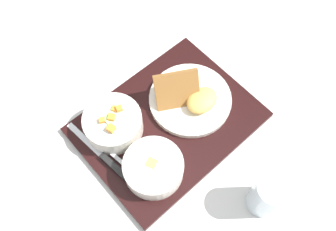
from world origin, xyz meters
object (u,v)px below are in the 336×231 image
Objects in this scene: bowl_salad at (113,123)px; plate_main at (190,99)px; bowl_soup at (153,167)px; spoon at (105,147)px; knife at (107,160)px; glass_water at (267,196)px.

bowl_salad is 0.67× the size of plate_main.
spoon is at bearing 112.62° from bowl_soup.
knife is (-0.06, 0.09, -0.02)m from bowl_soup.
glass_water reaches higher than plate_main.
knife is 1.78× the size of glass_water.
bowl_salad is 1.03× the size of spoon.
spoon is at bearing 119.81° from glass_water.
plate_main is at bearing -19.37° from bowl_salad.
bowl_salad is at bearing 90.41° from bowl_soup.
knife is (-0.06, -0.05, -0.03)m from bowl_salad.
glass_water is at bearing -99.25° from plate_main.
knife is at bearing -139.82° from bowl_salad.
plate_main is 1.81× the size of glass_water.
plate_main is 0.29m from glass_water.
bowl_soup is 0.66× the size of plate_main.
plate_main is 1.54× the size of spoon.
bowl_salad is at bearing 111.54° from glass_water.
spoon is at bearing -152.07° from bowl_salad.
bowl_salad is 0.68× the size of knife.
bowl_soup is (0.00, -0.14, -0.00)m from bowl_salad.
bowl_soup is 1.01× the size of spoon.
knife is at bearing 177.25° from plate_main.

